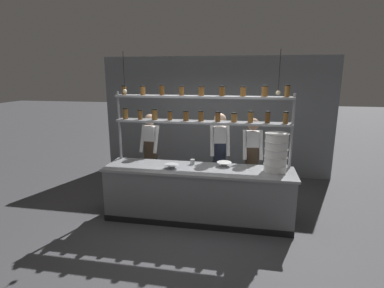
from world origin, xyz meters
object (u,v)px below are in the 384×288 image
Objects in this scene: chef_right at (252,157)px; serving_cup_front at (192,162)px; spice_shelf_unit at (202,112)px; chef_left at (151,150)px; chef_center at (219,152)px; container_stack at (276,153)px; prep_bowl_center_front at (172,166)px; prep_bowl_near_left at (224,164)px.

chef_right reaches higher than serving_cup_front.
chef_right is 19.09× the size of serving_cup_front.
spice_shelf_unit is 0.88m from serving_cup_front.
chef_right is (1.98, -0.11, -0.01)m from chef_left.
chef_center is (1.38, -0.12, 0.05)m from chef_left.
spice_shelf_unit is 1.82× the size of chef_right.
container_stack is 2.61× the size of prep_bowl_center_front.
chef_center reaches higher than prep_bowl_center_front.
chef_center reaches higher than chef_left.
chef_center is at bearing -0.10° from chef_left.
chef_center reaches higher than prep_bowl_near_left.
spice_shelf_unit is at bearing 42.86° from prep_bowl_center_front.
chef_left reaches higher than chef_right.
spice_shelf_unit reaches higher than chef_right.
container_stack is 1.42m from serving_cup_front.
chef_right reaches higher than container_stack.
spice_shelf_unit is 0.97m from prep_bowl_near_left.
chef_left is at bearing 126.63° from prep_bowl_center_front.
container_stack is (1.24, -0.28, -0.58)m from spice_shelf_unit.
chef_right is at bearing 45.97° from prep_bowl_near_left.
chef_left reaches higher than serving_cup_front.
prep_bowl_near_left is 1.04× the size of prep_bowl_center_front.
chef_center reaches higher than container_stack.
spice_shelf_unit is 4.82× the size of container_stack.
spice_shelf_unit is 1.06m from prep_bowl_center_front.
chef_right is 1.53m from prep_bowl_center_front.
container_stack reaches higher than prep_bowl_near_left.
prep_bowl_near_left is (1.51, -0.60, -0.03)m from chef_left.
chef_center is at bearing 48.16° from serving_cup_front.
serving_cup_front is at bearing -143.58° from chef_center.
chef_right is 0.68m from prep_bowl_near_left.
chef_right is 2.66× the size of container_stack.
chef_left is at bearing 162.36° from container_stack.
spice_shelf_unit is at bearing 162.43° from prep_bowl_near_left.
chef_left is 6.73× the size of prep_bowl_near_left.
prep_bowl_center_front is 0.42m from serving_cup_front.
chef_left is 6.97× the size of prep_bowl_center_front.
serving_cup_front is (-0.14, -0.12, -0.86)m from spice_shelf_unit.
spice_shelf_unit is 12.15× the size of prep_bowl_near_left.
container_stack is at bearing 4.54° from prep_bowl_center_front.
chef_left is at bearing 158.42° from prep_bowl_near_left.
spice_shelf_unit is 0.91m from chef_center.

